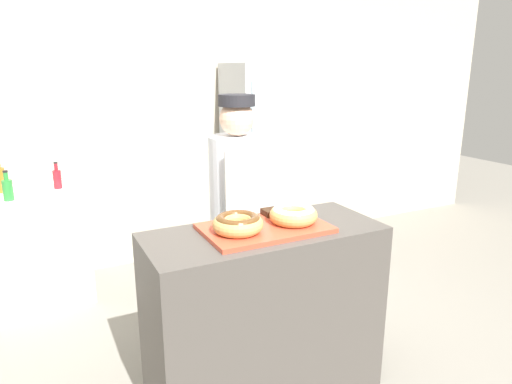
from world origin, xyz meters
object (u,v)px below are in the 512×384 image
bottle_red (57,178)px  serving_tray (265,228)px  donut_chocolate_glaze (238,223)px  brownie_back_right (271,212)px  brownie_back_left (232,218)px  chest_freezer (26,246)px  bottle_amber_b (0,179)px  baker_person (238,216)px  donut_light_glaze (293,214)px  beverage_fridge (262,163)px  bottle_green (8,189)px

bottle_red → serving_tray: bearing=-63.6°
donut_chocolate_glaze → brownie_back_right: donut_chocolate_glaze is taller
brownie_back_left → chest_freezer: bearing=122.5°
bottle_amber_b → bottle_red: 0.39m
donut_chocolate_glaze → baker_person: size_ratio=0.16×
serving_tray → brownie_back_left: size_ratio=6.93×
donut_light_glaze → baker_person: size_ratio=0.16×
serving_tray → donut_chocolate_glaze: bearing=-173.2°
brownie_back_right → beverage_fridge: size_ratio=0.05×
beverage_fridge → bottle_green: 2.11m
brownie_back_left → chest_freezer: size_ratio=0.10×
donut_chocolate_glaze → donut_light_glaze: size_ratio=1.00×
chest_freezer → bottle_red: (0.28, -0.00, 0.51)m
baker_person → brownie_back_right: bearing=-88.4°
bottle_red → chest_freezer: bearing=179.0°
chest_freezer → bottle_green: bearing=-105.0°
brownie_back_left → bottle_red: size_ratio=0.45×
serving_tray → chest_freezer: (-1.15, 1.77, -0.54)m
serving_tray → bottle_amber_b: size_ratio=2.37×
beverage_fridge → chest_freezer: beverage_fridge is taller
serving_tray → chest_freezer: serving_tray is taller
bottle_green → bottle_amber_b: bottle_amber_b is taller
bottle_green → donut_chocolate_glaze: bearing=-56.5°
brownie_back_right → bottle_amber_b: 2.17m
donut_light_glaze → chest_freezer: size_ratio=0.28×
donut_light_glaze → beverage_fridge: (0.73, 1.78, -0.13)m
brownie_back_right → serving_tray: bearing=-128.7°
brownie_back_right → bottle_green: bottle_green is taller
beverage_fridge → bottle_red: size_ratio=8.79×
donut_light_glaze → bottle_green: (-1.37, 1.58, -0.08)m
chest_freezer → bottle_red: 0.58m
brownie_back_left → bottle_amber_b: bottle_amber_b is taller
bottle_red → donut_chocolate_glaze: bearing=-68.1°
donut_chocolate_glaze → brownie_back_left: 0.17m
baker_person → bottle_green: (-1.31, 1.00, 0.10)m
donut_chocolate_glaze → bottle_amber_b: bearing=120.8°
baker_person → bottle_amber_b: (-1.36, 1.26, 0.12)m
bottle_red → brownie_back_left: bearing=-64.9°
chest_freezer → brownie_back_left: bearing=-57.5°
brownie_back_left → bottle_red: 1.79m
donut_chocolate_glaze → chest_freezer: size_ratio=0.28×
donut_light_glaze → baker_person: (-0.05, 0.58, -0.18)m
brownie_back_right → beverage_fridge: 1.79m
beverage_fridge → chest_freezer: 2.10m
beverage_fridge → donut_chocolate_glaze: bearing=-120.6°
brownie_back_left → bottle_green: 1.79m
serving_tray → bottle_green: 1.97m
baker_person → chest_freezer: size_ratio=1.82×
donut_chocolate_glaze → chest_freezer: donut_chocolate_glaze is taller
brownie_back_right → chest_freezer: (-1.27, 1.62, -0.56)m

